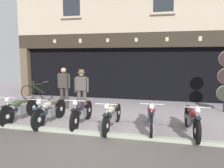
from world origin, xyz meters
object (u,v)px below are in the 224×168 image
object	(u,v)px
motorcycle_center_right	(151,116)
leaning_bicycle	(37,92)
motorcycle_center	(112,115)
motorcycle_left	(50,111)
salesman_left	(64,86)
shopkeeper_center	(82,88)
motorcycle_right	(192,119)
advert_board_near	(75,69)
motorcycle_center_left	(82,112)
motorcycle_far_left	(20,109)

from	to	relation	value
motorcycle_center_right	leaning_bicycle	xyz separation A→B (m)	(-5.87, 3.30, -0.05)
motorcycle_center	motorcycle_center_right	distance (m)	1.16
motorcycle_center_right	motorcycle_center	bearing A→B (deg)	3.75
motorcycle_center	motorcycle_left	bearing A→B (deg)	1.18
salesman_left	shopkeeper_center	bearing A→B (deg)	165.89
motorcycle_center	salesman_left	world-z (taller)	salesman_left
motorcycle_left	motorcycle_right	world-z (taller)	motorcycle_right
advert_board_near	leaning_bicycle	xyz separation A→B (m)	(-1.55, -1.23, -1.13)
motorcycle_center_right	motorcycle_right	xyz separation A→B (m)	(1.12, -0.13, 0.00)
motorcycle_center_right	motorcycle_right	distance (m)	1.13
motorcycle_center_right	leaning_bicycle	world-z (taller)	leaning_bicycle
shopkeeper_center	leaning_bicycle	size ratio (longest dim) A/B	0.95
shopkeeper_center	motorcycle_center	bearing A→B (deg)	120.68
motorcycle_center_left	motorcycle_center_right	world-z (taller)	motorcycle_center_right
motorcycle_right	salesman_left	bearing A→B (deg)	-26.16
advert_board_near	leaning_bicycle	bearing A→B (deg)	-141.71
motorcycle_center_right	shopkeeper_center	xyz separation A→B (m)	(-2.80, 1.62, 0.49)
motorcycle_center_left	motorcycle_center	size ratio (longest dim) A/B	0.97
motorcycle_far_left	shopkeeper_center	distance (m)	2.35
motorcycle_right	advert_board_near	distance (m)	7.24
leaning_bicycle	motorcycle_center_right	bearing A→B (deg)	57.13
motorcycle_center_left	advert_board_near	xyz separation A→B (m)	(-2.16, 4.57, 1.09)
motorcycle_center_left	motorcycle_center_right	distance (m)	2.16
motorcycle_left	leaning_bicycle	xyz separation A→B (m)	(-2.66, 3.44, -0.04)
motorcycle_center	motorcycle_center_right	bearing A→B (deg)	-171.74
motorcycle_far_left	motorcycle_center_right	size ratio (longest dim) A/B	0.95
motorcycle_center_left	motorcycle_right	distance (m)	3.28
motorcycle_far_left	advert_board_near	size ratio (longest dim) A/B	2.10
motorcycle_center	salesman_left	xyz separation A→B (m)	(-2.52, 2.01, 0.54)
motorcycle_center_left	motorcycle_center_right	size ratio (longest dim) A/B	0.96
shopkeeper_center	motorcycle_right	bearing A→B (deg)	143.43
motorcycle_center	advert_board_near	world-z (taller)	advert_board_near
motorcycle_far_left	motorcycle_center	bearing A→B (deg)	-178.67
motorcycle_left	salesman_left	bearing A→B (deg)	-76.40
motorcycle_far_left	salesman_left	world-z (taller)	salesman_left
motorcycle_right	shopkeeper_center	size ratio (longest dim) A/B	1.22
shopkeeper_center	advert_board_near	xyz separation A→B (m)	(-1.52, 2.91, 0.60)
motorcycle_far_left	motorcycle_left	size ratio (longest dim) A/B	0.96
motorcycle_center_left	motorcycle_right	xyz separation A→B (m)	(3.27, -0.09, 0.01)
leaning_bicycle	motorcycle_far_left	bearing A→B (deg)	20.76
motorcycle_right	advert_board_near	world-z (taller)	advert_board_near
motorcycle_far_left	motorcycle_center_right	distance (m)	4.35
motorcycle_far_left	motorcycle_center_left	world-z (taller)	motorcycle_center_left
shopkeeper_center	advert_board_near	world-z (taller)	advert_board_near
leaning_bicycle	motorcycle_center_left	bearing A→B (deg)	44.50
motorcycle_center_left	motorcycle_center	xyz separation A→B (m)	(1.01, -0.10, -0.01)
motorcycle_right	shopkeeper_center	xyz separation A→B (m)	(-3.92, 1.75, 0.48)
motorcycle_left	advert_board_near	bearing A→B (deg)	-75.93
motorcycle_center_right	advert_board_near	bearing A→B (deg)	-49.73
motorcycle_center_right	motorcycle_right	bearing A→B (deg)	169.82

